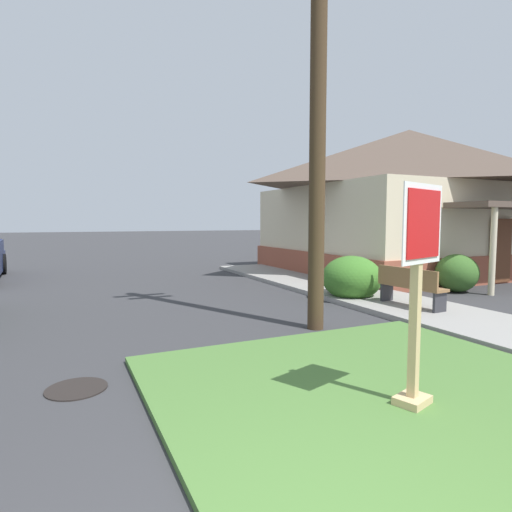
# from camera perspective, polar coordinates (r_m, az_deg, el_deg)

# --- Properties ---
(grass_corner_patch) EXTENTS (5.04, 5.78, 0.08)m
(grass_corner_patch) POSITION_cam_1_polar(r_m,az_deg,el_deg) (4.90, 21.11, -18.88)
(grass_corner_patch) COLOR #477033
(grass_corner_patch) RESTS_ON ground
(sidewalk_strip) EXTENTS (2.20, 17.54, 0.12)m
(sidewalk_strip) POSITION_cam_1_polar(r_m,az_deg,el_deg) (10.41, 17.94, -6.08)
(sidewalk_strip) COLOR gray
(sidewalk_strip) RESTS_ON ground
(stop_sign) EXTENTS (0.76, 0.38, 2.27)m
(stop_sign) POSITION_cam_1_polar(r_m,az_deg,el_deg) (4.59, 21.06, -5.04)
(stop_sign) COLOR tan
(stop_sign) RESTS_ON grass_corner_patch
(manhole_cover) EXTENTS (0.70, 0.70, 0.02)m
(manhole_cover) POSITION_cam_1_polar(r_m,az_deg,el_deg) (5.61, -23.19, -16.21)
(manhole_cover) COLOR black
(manhole_cover) RESTS_ON ground
(street_bench) EXTENTS (0.52, 1.61, 0.85)m
(street_bench) POSITION_cam_1_polar(r_m,az_deg,el_deg) (9.74, 20.14, -3.72)
(street_bench) COLOR brown
(street_bench) RESTS_ON sidewalk_strip
(utility_pole) EXTENTS (1.30, 0.29, 8.58)m
(utility_pole) POSITION_cam_1_polar(r_m,az_deg,el_deg) (8.07, 8.45, 22.49)
(utility_pole) COLOR #42301E
(utility_pole) RESTS_ON ground
(corner_house) EXTENTS (9.81, 9.55, 5.52)m
(corner_house) POSITION_cam_1_polar(r_m,az_deg,el_deg) (17.76, 19.86, 7.27)
(corner_house) COLOR brown
(corner_house) RESTS_ON ground
(shrub_near_porch) EXTENTS (1.14, 1.14, 1.06)m
(shrub_near_porch) POSITION_cam_1_polar(r_m,az_deg,el_deg) (12.98, 25.59, -2.10)
(shrub_near_porch) COLOR #366026
(shrub_near_porch) RESTS_ON ground
(shrub_by_curb) EXTENTS (1.48, 1.48, 1.11)m
(shrub_by_curb) POSITION_cam_1_polar(r_m,az_deg,el_deg) (10.78, 12.86, -2.92)
(shrub_by_curb) COLOR #3A7126
(shrub_by_curb) RESTS_ON ground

